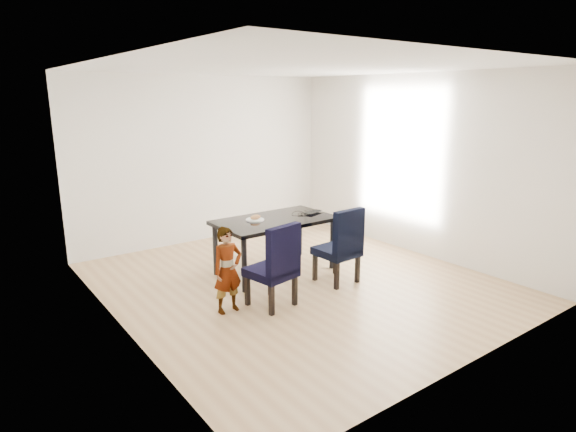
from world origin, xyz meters
TOP-DOWN VIEW (x-y plane):
  - floor at (0.00, 0.00)m, footprint 4.50×5.00m
  - ceiling at (0.00, 0.00)m, footprint 4.50×5.00m
  - wall_back at (0.00, 2.50)m, footprint 4.50×0.01m
  - wall_front at (0.00, -2.50)m, footprint 4.50×0.01m
  - wall_left at (-2.25, 0.00)m, footprint 0.01×5.00m
  - wall_right at (2.25, 0.00)m, footprint 0.01×5.00m
  - dining_table at (0.00, 0.50)m, footprint 1.60×0.90m
  - chair_left at (-0.68, -0.38)m, footprint 0.56×0.57m
  - chair_right at (0.43, -0.28)m, footprint 0.50×0.52m
  - child at (-1.15, -0.23)m, footprint 0.37×0.25m
  - plate at (-0.26, 0.60)m, footprint 0.29×0.29m
  - sandwich at (-0.25, 0.59)m, footprint 0.17×0.09m
  - laptop at (0.62, 0.49)m, footprint 0.35×0.28m
  - cable_tangle at (0.43, 0.44)m, footprint 0.19×0.19m

SIDE VIEW (x-z plane):
  - floor at x=0.00m, z-range -0.01..0.00m
  - dining_table at x=0.00m, z-range 0.00..0.75m
  - child at x=-1.15m, z-range 0.00..0.98m
  - chair_left at x=-0.68m, z-range 0.00..0.99m
  - chair_right at x=0.43m, z-range 0.00..1.00m
  - cable_tangle at x=0.43m, z-range 0.75..0.76m
  - plate at x=-0.26m, z-range 0.75..0.76m
  - laptop at x=0.62m, z-range 0.75..0.77m
  - sandwich at x=-0.25m, z-range 0.76..0.83m
  - wall_back at x=0.00m, z-range 0.00..2.70m
  - wall_front at x=0.00m, z-range 0.00..2.70m
  - wall_left at x=-2.25m, z-range 0.00..2.70m
  - wall_right at x=2.25m, z-range 0.00..2.70m
  - ceiling at x=0.00m, z-range 2.70..2.71m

